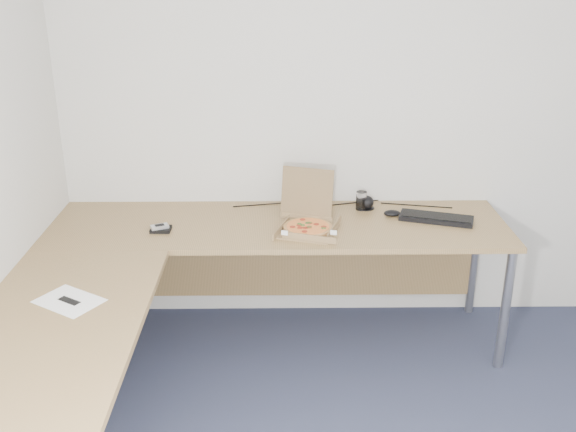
{
  "coord_description": "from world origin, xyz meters",
  "views": [
    {
      "loc": [
        -0.49,
        -1.94,
        2.1
      ],
      "look_at": [
        -0.45,
        1.28,
        0.82
      ],
      "focal_mm": 41.07,
      "sensor_mm": 36.0,
      "label": 1
    }
  ],
  "objects_px": {
    "pizza_box": "(308,224)",
    "keyboard": "(436,218)",
    "desk": "(213,262)",
    "wallet": "(161,229)",
    "drinking_glass": "(361,201)"
  },
  "relations": [
    {
      "from": "desk",
      "to": "drinking_glass",
      "type": "relative_size",
      "value": 23.29
    },
    {
      "from": "pizza_box",
      "to": "drinking_glass",
      "type": "height_order",
      "value": "pizza_box"
    },
    {
      "from": "keyboard",
      "to": "drinking_glass",
      "type": "bearing_deg",
      "value": 174.31
    },
    {
      "from": "pizza_box",
      "to": "keyboard",
      "type": "xyz_separation_m",
      "value": [
        0.72,
        0.13,
        -0.02
      ]
    },
    {
      "from": "drinking_glass",
      "to": "pizza_box",
      "type": "bearing_deg",
      "value": -136.31
    },
    {
      "from": "pizza_box",
      "to": "keyboard",
      "type": "distance_m",
      "value": 0.73
    },
    {
      "from": "pizza_box",
      "to": "keyboard",
      "type": "bearing_deg",
      "value": 28.35
    },
    {
      "from": "pizza_box",
      "to": "drinking_glass",
      "type": "relative_size",
      "value": 3.14
    },
    {
      "from": "pizza_box",
      "to": "drinking_glass",
      "type": "xyz_separation_m",
      "value": [
        0.32,
        0.31,
        0.02
      ]
    },
    {
      "from": "desk",
      "to": "pizza_box",
      "type": "relative_size",
      "value": 7.42
    },
    {
      "from": "desk",
      "to": "pizza_box",
      "type": "bearing_deg",
      "value": 34.22
    },
    {
      "from": "drinking_glass",
      "to": "wallet",
      "type": "height_order",
      "value": "drinking_glass"
    },
    {
      "from": "desk",
      "to": "wallet",
      "type": "xyz_separation_m",
      "value": [
        -0.3,
        0.33,
        0.04
      ]
    },
    {
      "from": "pizza_box",
      "to": "wallet",
      "type": "height_order",
      "value": "pizza_box"
    },
    {
      "from": "desk",
      "to": "keyboard",
      "type": "distance_m",
      "value": 1.28
    }
  ]
}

